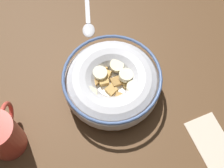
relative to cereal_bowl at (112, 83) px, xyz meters
The scene contains 5 objects.
ground_plane 4.36cm from the cereal_bowl, 99.18° to the left, with size 108.29×108.29×2.00cm, color brown.
cereal_bowl is the anchor object (origin of this frame).
spoon 18.43cm from the cereal_bowl, 21.50° to the left, with size 15.69×4.19×0.80cm.
coffee_mug 21.81cm from the cereal_bowl, 123.34° to the left, with size 9.58×6.55×9.37cm.
folded_napkin 21.62cm from the cereal_bowl, 115.57° to the right, with size 10.31×6.19×0.30cm, color beige.
Camera 1 is at (-25.98, -1.90, 56.61)cm, focal length 49.62 mm.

